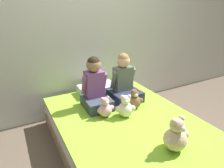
{
  "coord_description": "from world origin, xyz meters",
  "views": [
    {
      "loc": [
        -1.0,
        -1.49,
        1.5
      ],
      "look_at": [
        0.0,
        0.38,
        0.65
      ],
      "focal_mm": 32.0,
      "sensor_mm": 36.0,
      "label": 1
    }
  ],
  "objects_px": {
    "child_on_left": "(95,87)",
    "pillow_at_headboard": "(97,89)",
    "bed": "(129,135)",
    "teddy_bear_at_foot_of_bed": "(176,136)",
    "teddy_bear_between_children": "(126,107)",
    "teddy_bear_held_by_left_child": "(105,108)",
    "teddy_bear_held_by_right_child": "(135,100)",
    "child_on_right": "(124,83)"
  },
  "relations": [
    {
      "from": "child_on_left",
      "to": "teddy_bear_between_children",
      "type": "xyz_separation_m",
      "value": [
        0.19,
        -0.36,
        -0.14
      ]
    },
    {
      "from": "teddy_bear_held_by_right_child",
      "to": "pillow_at_headboard",
      "type": "height_order",
      "value": "teddy_bear_held_by_right_child"
    },
    {
      "from": "teddy_bear_at_foot_of_bed",
      "to": "teddy_bear_held_by_left_child",
      "type": "bearing_deg",
      "value": 104.59
    },
    {
      "from": "teddy_bear_held_by_left_child",
      "to": "teddy_bear_at_foot_of_bed",
      "type": "xyz_separation_m",
      "value": [
        0.28,
        -0.75,
        0.03
      ]
    },
    {
      "from": "child_on_right",
      "to": "child_on_left",
      "type": "bearing_deg",
      "value": 176.8
    },
    {
      "from": "child_on_left",
      "to": "teddy_bear_held_by_right_child",
      "type": "height_order",
      "value": "child_on_left"
    },
    {
      "from": "bed",
      "to": "child_on_right",
      "type": "height_order",
      "value": "child_on_right"
    },
    {
      "from": "teddy_bear_held_by_left_child",
      "to": "teddy_bear_between_children",
      "type": "bearing_deg",
      "value": -27.94
    },
    {
      "from": "teddy_bear_held_by_right_child",
      "to": "teddy_bear_at_foot_of_bed",
      "type": "distance_m",
      "value": 0.77
    },
    {
      "from": "teddy_bear_held_by_right_child",
      "to": "pillow_at_headboard",
      "type": "relative_size",
      "value": 0.48
    },
    {
      "from": "teddy_bear_held_by_left_child",
      "to": "pillow_at_headboard",
      "type": "distance_m",
      "value": 0.63
    },
    {
      "from": "child_on_right",
      "to": "teddy_bear_at_foot_of_bed",
      "type": "xyz_separation_m",
      "value": [
        -0.11,
        -1.0,
        -0.09
      ]
    },
    {
      "from": "teddy_bear_between_children",
      "to": "teddy_bear_held_by_right_child",
      "type": "bearing_deg",
      "value": 53.0
    },
    {
      "from": "child_on_left",
      "to": "teddy_bear_between_children",
      "type": "bearing_deg",
      "value": -59.81
    },
    {
      "from": "child_on_left",
      "to": "child_on_right",
      "type": "height_order",
      "value": "child_on_left"
    },
    {
      "from": "bed",
      "to": "child_on_left",
      "type": "relative_size",
      "value": 3.23
    },
    {
      "from": "teddy_bear_between_children",
      "to": "teddy_bear_at_foot_of_bed",
      "type": "distance_m",
      "value": 0.65
    },
    {
      "from": "teddy_bear_between_children",
      "to": "pillow_at_headboard",
      "type": "distance_m",
      "value": 0.71
    },
    {
      "from": "teddy_bear_held_by_right_child",
      "to": "teddy_bear_at_foot_of_bed",
      "type": "bearing_deg",
      "value": -83.88
    },
    {
      "from": "teddy_bear_held_by_left_child",
      "to": "teddy_bear_between_children",
      "type": "distance_m",
      "value": 0.22
    },
    {
      "from": "teddy_bear_between_children",
      "to": "teddy_bear_at_foot_of_bed",
      "type": "relative_size",
      "value": 0.83
    },
    {
      "from": "teddy_bear_between_children",
      "to": "pillow_at_headboard",
      "type": "xyz_separation_m",
      "value": [
        -0.02,
        0.7,
        -0.05
      ]
    },
    {
      "from": "child_on_right",
      "to": "teddy_bear_held_by_right_child",
      "type": "height_order",
      "value": "child_on_right"
    },
    {
      "from": "teddy_bear_held_by_right_child",
      "to": "teddy_bear_held_by_left_child",
      "type": "bearing_deg",
      "value": -163.72
    },
    {
      "from": "child_on_right",
      "to": "teddy_bear_between_children",
      "type": "height_order",
      "value": "child_on_right"
    },
    {
      "from": "bed",
      "to": "teddy_bear_at_foot_of_bed",
      "type": "bearing_deg",
      "value": -79.78
    },
    {
      "from": "child_on_left",
      "to": "teddy_bear_held_by_left_child",
      "type": "xyz_separation_m",
      "value": [
        -0.0,
        -0.26,
        -0.14
      ]
    },
    {
      "from": "child_on_left",
      "to": "pillow_at_headboard",
      "type": "relative_size",
      "value": 1.22
    },
    {
      "from": "teddy_bear_held_by_left_child",
      "to": "teddy_bear_at_foot_of_bed",
      "type": "distance_m",
      "value": 0.8
    },
    {
      "from": "teddy_bear_held_by_right_child",
      "to": "bed",
      "type": "bearing_deg",
      "value": -119.99
    },
    {
      "from": "child_on_left",
      "to": "teddy_bear_held_by_right_child",
      "type": "xyz_separation_m",
      "value": [
        0.39,
        -0.25,
        -0.14
      ]
    },
    {
      "from": "teddy_bear_held_by_left_child",
      "to": "teddy_bear_held_by_right_child",
      "type": "height_order",
      "value": "teddy_bear_held_by_right_child"
    },
    {
      "from": "teddy_bear_held_by_left_child",
      "to": "teddy_bear_at_foot_of_bed",
      "type": "relative_size",
      "value": 0.76
    },
    {
      "from": "bed",
      "to": "child_on_left",
      "type": "distance_m",
      "value": 0.65
    },
    {
      "from": "child_on_right",
      "to": "teddy_bear_held_by_left_child",
      "type": "relative_size",
      "value": 2.54
    },
    {
      "from": "bed",
      "to": "teddy_bear_between_children",
      "type": "height_order",
      "value": "teddy_bear_between_children"
    },
    {
      "from": "pillow_at_headboard",
      "to": "child_on_left",
      "type": "bearing_deg",
      "value": -117.0
    },
    {
      "from": "child_on_right",
      "to": "teddy_bear_between_children",
      "type": "xyz_separation_m",
      "value": [
        -0.19,
        -0.35,
        -0.11
      ]
    },
    {
      "from": "bed",
      "to": "teddy_bear_between_children",
      "type": "distance_m",
      "value": 0.31
    },
    {
      "from": "bed",
      "to": "teddy_bear_at_foot_of_bed",
      "type": "distance_m",
      "value": 0.64
    },
    {
      "from": "teddy_bear_held_by_right_child",
      "to": "teddy_bear_at_foot_of_bed",
      "type": "xyz_separation_m",
      "value": [
        -0.11,
        -0.76,
        0.03
      ]
    },
    {
      "from": "teddy_bear_held_by_right_child",
      "to": "teddy_bear_between_children",
      "type": "relative_size",
      "value": 0.94
    }
  ]
}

